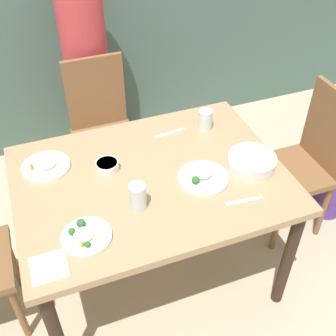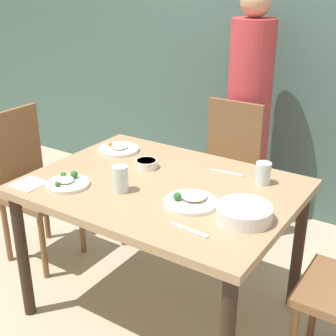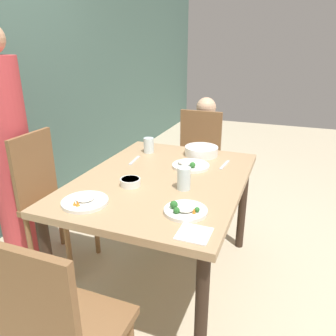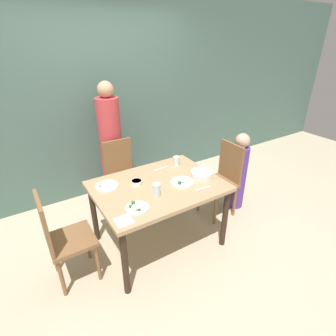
% 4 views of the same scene
% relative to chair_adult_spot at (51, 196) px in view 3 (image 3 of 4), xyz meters
% --- Properties ---
extents(ground_plane, '(10.00, 10.00, 0.00)m').
position_rel_chair_adult_spot_xyz_m(ground_plane, '(0.06, -0.82, -0.51)').
color(ground_plane, beige).
extents(dining_table, '(1.29, 0.96, 0.76)m').
position_rel_chair_adult_spot_xyz_m(dining_table, '(0.06, -0.82, 0.16)').
color(dining_table, tan).
rests_on(dining_table, ground_plane).
extents(chair_adult_spot, '(0.40, 0.40, 0.96)m').
position_rel_chair_adult_spot_xyz_m(chair_adult_spot, '(0.00, 0.00, 0.00)').
color(chair_adult_spot, brown).
rests_on(chair_adult_spot, ground_plane).
extents(chair_child_spot, '(0.40, 0.40, 0.96)m').
position_rel_chair_adult_spot_xyz_m(chair_child_spot, '(1.04, -0.75, 0.00)').
color(chair_child_spot, brown).
rests_on(chair_child_spot, ground_plane).
extents(chair_empty_left, '(0.40, 0.40, 0.96)m').
position_rel_chair_adult_spot_xyz_m(chair_empty_left, '(-0.93, -0.80, 0.00)').
color(chair_empty_left, brown).
rests_on(chair_empty_left, ground_plane).
extents(person_adult, '(0.29, 0.29, 1.65)m').
position_rel_chair_adult_spot_xyz_m(person_adult, '(0.00, 0.31, 0.26)').
color(person_adult, '#C63D42').
rests_on(person_adult, ground_plane).
extents(person_child, '(0.22, 0.22, 1.05)m').
position_rel_chair_adult_spot_xyz_m(person_child, '(1.32, -0.75, -0.01)').
color(person_child, '#5B3893').
rests_on(person_child, ground_plane).
extents(bowl_curry, '(0.24, 0.24, 0.06)m').
position_rel_chair_adult_spot_xyz_m(bowl_curry, '(0.54, -0.93, 0.28)').
color(bowl_curry, white).
rests_on(bowl_curry, dining_table).
extents(plate_rice_adult, '(0.21, 0.21, 0.06)m').
position_rel_chair_adult_spot_xyz_m(plate_rice_adult, '(-0.32, -1.09, 0.26)').
color(plate_rice_adult, white).
rests_on(plate_rice_adult, dining_table).
extents(plate_rice_child, '(0.24, 0.24, 0.05)m').
position_rel_chair_adult_spot_xyz_m(plate_rice_child, '(-0.40, -0.58, 0.26)').
color(plate_rice_child, white).
rests_on(plate_rice_child, dining_table).
extents(plate_noodles, '(0.24, 0.24, 0.06)m').
position_rel_chair_adult_spot_xyz_m(plate_noodles, '(0.28, -0.92, 0.26)').
color(plate_noodles, white).
rests_on(plate_noodles, dining_table).
extents(bowl_rice_small, '(0.12, 0.12, 0.04)m').
position_rel_chair_adult_spot_xyz_m(bowl_rice_small, '(-0.12, -0.70, 0.27)').
color(bowl_rice_small, white).
rests_on(bowl_rice_small, dining_table).
extents(glass_water_tall, '(0.08, 0.08, 0.13)m').
position_rel_chair_adult_spot_xyz_m(glass_water_tall, '(-0.06, -1.00, 0.31)').
color(glass_water_tall, silver).
rests_on(glass_water_tall, dining_table).
extents(glass_water_short, '(0.08, 0.08, 0.11)m').
position_rel_chair_adult_spot_xyz_m(glass_water_short, '(0.47, -0.55, 0.30)').
color(glass_water_short, silver).
rests_on(glass_water_short, dining_table).
extents(napkin_folded, '(0.14, 0.14, 0.01)m').
position_rel_chair_adult_spot_xyz_m(napkin_folded, '(-0.48, -1.18, 0.25)').
color(napkin_folded, white).
rests_on(napkin_folded, dining_table).
extents(fork_steel, '(0.18, 0.04, 0.01)m').
position_rel_chair_adult_spot_xyz_m(fork_steel, '(0.40, -1.13, 0.25)').
color(fork_steel, silver).
rests_on(fork_steel, dining_table).
extents(spoon_steel, '(0.18, 0.04, 0.01)m').
position_rel_chair_adult_spot_xyz_m(spoon_steel, '(0.26, -0.53, 0.25)').
color(spoon_steel, silver).
rests_on(spoon_steel, dining_table).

